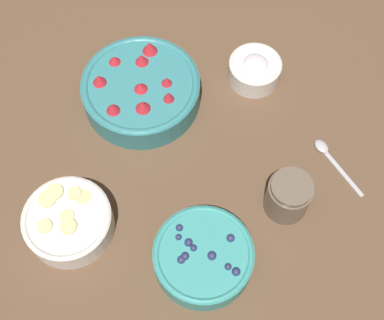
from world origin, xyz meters
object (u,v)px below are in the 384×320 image
(bowl_strawberries, at_px, (141,89))
(bowl_bananas, at_px, (68,221))
(bowl_blueberries, at_px, (203,256))
(jar_chocolate, at_px, (288,196))
(bowl_cream, at_px, (255,69))

(bowl_strawberries, xyz_separation_m, bowl_bananas, (0.04, 0.29, -0.01))
(bowl_blueberries, height_order, jar_chocolate, jar_chocolate)
(bowl_cream, bearing_deg, bowl_blueberries, 88.99)
(bowl_blueberries, distance_m, jar_chocolate, 0.18)
(bowl_blueberries, xyz_separation_m, jar_chocolate, (-0.12, -0.14, 0.01))
(bowl_strawberries, distance_m, bowl_bananas, 0.30)
(bowl_blueberries, distance_m, bowl_bananas, 0.24)
(bowl_bananas, distance_m, bowl_cream, 0.47)
(bowl_bananas, xyz_separation_m, jar_chocolate, (-0.36, -0.14, 0.01))
(bowl_strawberries, bearing_deg, bowl_blueberries, 124.06)
(bowl_strawberries, height_order, bowl_cream, bowl_strawberries)
(bowl_strawberries, relative_size, bowl_blueberries, 1.36)
(bowl_strawberries, xyz_separation_m, jar_chocolate, (-0.32, 0.16, 0.00))
(bowl_bananas, bearing_deg, jar_chocolate, -159.22)
(bowl_blueberries, bearing_deg, jar_chocolate, -130.38)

